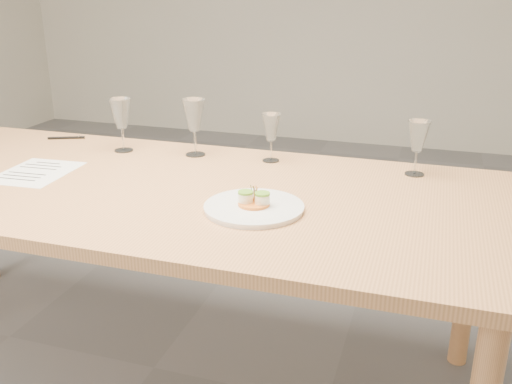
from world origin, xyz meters
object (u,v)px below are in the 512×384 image
(recipe_sheet, at_px, (36,172))
(wine_glass_1, at_px, (194,116))
(wine_glass_0, at_px, (121,114))
(ballpoint_pen, at_px, (66,138))
(wine_glass_2, at_px, (271,128))
(dinner_plate, at_px, (254,206))
(dining_table, at_px, (142,201))
(wine_glass_3, at_px, (418,137))

(recipe_sheet, bearing_deg, wine_glass_1, 36.30)
(wine_glass_0, bearing_deg, ballpoint_pen, 165.07)
(recipe_sheet, bearing_deg, ballpoint_pen, 108.79)
(wine_glass_1, bearing_deg, wine_glass_2, 2.40)
(wine_glass_0, bearing_deg, wine_glass_1, 6.40)
(dinner_plate, xyz_separation_m, wine_glass_2, (-0.09, 0.49, 0.11))
(dining_table, bearing_deg, recipe_sheet, -177.15)
(dining_table, height_order, wine_glass_2, wine_glass_2)
(dining_table, bearing_deg, wine_glass_1, 82.10)
(wine_glass_0, relative_size, wine_glass_2, 1.17)
(dining_table, height_order, wine_glass_0, wine_glass_0)
(recipe_sheet, distance_m, wine_glass_3, 1.34)
(recipe_sheet, height_order, wine_glass_2, wine_glass_2)
(dinner_plate, height_order, wine_glass_1, wine_glass_1)
(dining_table, distance_m, ballpoint_pen, 0.71)
(ballpoint_pen, bearing_deg, wine_glass_2, -26.11)
(ballpoint_pen, bearing_deg, wine_glass_1, -28.51)
(wine_glass_2, bearing_deg, dining_table, -133.78)
(dining_table, distance_m, recipe_sheet, 0.41)
(dinner_plate, distance_m, wine_glass_0, 0.83)
(wine_glass_1, relative_size, wine_glass_2, 1.22)
(wine_glass_0, distance_m, wine_glass_1, 0.30)
(recipe_sheet, bearing_deg, wine_glass_0, 62.28)
(recipe_sheet, xyz_separation_m, wine_glass_0, (0.15, 0.34, 0.15))
(wine_glass_2, bearing_deg, wine_glass_1, -177.60)
(wine_glass_0, bearing_deg, wine_glass_3, 2.19)
(dining_table, xyz_separation_m, wine_glass_2, (0.35, 0.37, 0.19))
(wine_glass_3, bearing_deg, wine_glass_2, 179.67)
(wine_glass_3, bearing_deg, dining_table, -157.44)
(wine_glass_1, bearing_deg, dinner_plate, -50.46)
(dining_table, xyz_separation_m, dinner_plate, (0.44, -0.12, 0.08))
(recipe_sheet, xyz_separation_m, wine_glass_3, (1.27, 0.38, 0.13))
(wine_glass_0, bearing_deg, dining_table, -52.38)
(dining_table, height_order, ballpoint_pen, ballpoint_pen)
(ballpoint_pen, relative_size, wine_glass_1, 0.67)
(ballpoint_pen, bearing_deg, dinner_plate, -51.09)
(dining_table, relative_size, wine_glass_2, 13.37)
(wine_glass_0, bearing_deg, wine_glass_2, 4.38)
(recipe_sheet, height_order, wine_glass_3, wine_glass_3)
(recipe_sheet, distance_m, wine_glass_2, 0.85)
(recipe_sheet, relative_size, wine_glass_3, 1.61)
(wine_glass_1, relative_size, wine_glass_3, 1.14)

